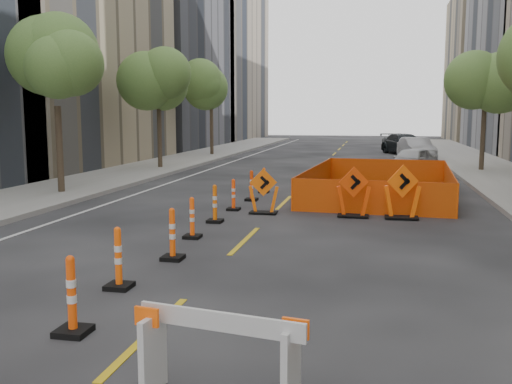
% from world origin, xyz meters
% --- Properties ---
extents(ground_plane, '(140.00, 140.00, 0.00)m').
position_xyz_m(ground_plane, '(0.00, 0.00, 0.00)').
color(ground_plane, black).
extents(sidewalk_left, '(4.00, 90.00, 0.15)m').
position_xyz_m(sidewalk_left, '(-9.00, 12.00, 0.07)').
color(sidewalk_left, gray).
rests_on(sidewalk_left, ground).
extents(bld_left_d, '(12.00, 16.00, 14.00)m').
position_xyz_m(bld_left_d, '(-17.00, 39.20, 7.00)').
color(bld_left_d, '#4C4C51').
rests_on(bld_left_d, ground).
extents(bld_left_e, '(12.00, 20.00, 20.00)m').
position_xyz_m(bld_left_e, '(-17.00, 55.60, 10.00)').
color(bld_left_e, gray).
rests_on(bld_left_e, ground).
extents(bld_right_e, '(12.00, 14.00, 16.00)m').
position_xyz_m(bld_right_e, '(17.00, 58.60, 8.00)').
color(bld_right_e, tan).
rests_on(bld_right_e, ground).
extents(tree_l_b, '(2.80, 2.80, 5.95)m').
position_xyz_m(tree_l_b, '(-8.40, 10.00, 4.53)').
color(tree_l_b, '#382B1E').
rests_on(tree_l_b, ground).
extents(tree_l_c, '(2.80, 2.80, 5.95)m').
position_xyz_m(tree_l_c, '(-8.40, 20.00, 4.53)').
color(tree_l_c, '#382B1E').
rests_on(tree_l_c, ground).
extents(tree_l_d, '(2.80, 2.80, 5.95)m').
position_xyz_m(tree_l_d, '(-8.40, 30.00, 4.53)').
color(tree_l_d, '#382B1E').
rests_on(tree_l_d, ground).
extents(tree_r_c, '(2.80, 2.80, 5.95)m').
position_xyz_m(tree_r_c, '(8.40, 22.00, 4.53)').
color(tree_r_c, '#382B1E').
rests_on(tree_r_c, ground).
extents(channelizer_1, '(0.44, 0.44, 1.12)m').
position_xyz_m(channelizer_1, '(-1.02, -2.22, 0.56)').
color(channelizer_1, '#E44409').
rests_on(channelizer_1, ground).
extents(channelizer_2, '(0.43, 0.43, 1.10)m').
position_xyz_m(channelizer_2, '(-1.30, -0.15, 0.55)').
color(channelizer_2, '#EE510A').
rests_on(channelizer_2, ground).
extents(channelizer_3, '(0.43, 0.43, 1.10)m').
position_xyz_m(channelizer_3, '(-1.07, 1.92, 0.55)').
color(channelizer_3, '#F04D0A').
rests_on(channelizer_3, ground).
extents(channelizer_4, '(0.40, 0.40, 1.02)m').
position_xyz_m(channelizer_4, '(-1.32, 3.99, 0.51)').
color(channelizer_4, '#FF4F0A').
rests_on(channelizer_4, ground).
extents(channelizer_5, '(0.42, 0.42, 1.07)m').
position_xyz_m(channelizer_5, '(-1.34, 6.05, 0.54)').
color(channelizer_5, '#DA5909').
rests_on(channelizer_5, ground).
extents(channelizer_6, '(0.39, 0.39, 1.00)m').
position_xyz_m(channelizer_6, '(-1.32, 8.12, 0.50)').
color(channelizer_6, '#FB420A').
rests_on(channelizer_6, ground).
extents(channelizer_7, '(0.42, 0.42, 1.07)m').
position_xyz_m(channelizer_7, '(-1.19, 10.19, 0.53)').
color(channelizer_7, red).
rests_on(channelizer_7, ground).
extents(channelizer_8, '(0.38, 0.38, 0.97)m').
position_xyz_m(channelizer_8, '(-1.15, 12.26, 0.49)').
color(channelizer_8, '#FD570A').
rests_on(channelizer_8, ground).
extents(chevron_sign_left, '(1.03, 0.75, 1.39)m').
position_xyz_m(chevron_sign_left, '(-0.27, 7.70, 0.69)').
color(chevron_sign_left, '#E65A09').
rests_on(chevron_sign_left, ground).
extents(chevron_sign_center, '(1.15, 0.92, 1.50)m').
position_xyz_m(chevron_sign_center, '(2.43, 7.67, 0.75)').
color(chevron_sign_center, '#DF3F09').
rests_on(chevron_sign_center, ground).
extents(chevron_sign_right, '(1.21, 0.98, 1.58)m').
position_xyz_m(chevron_sign_right, '(3.81, 7.66, 0.79)').
color(chevron_sign_right, '#FF5A0A').
rests_on(chevron_sign_right, ground).
extents(safety_fence, '(5.42, 8.62, 1.04)m').
position_xyz_m(safety_fence, '(3.22, 12.33, 0.52)').
color(safety_fence, '#EC490C').
rests_on(safety_fence, ground).
extents(barricade_board, '(1.98, 0.89, 0.96)m').
position_xyz_m(barricade_board, '(1.46, -3.52, 0.48)').
color(barricade_board, silver).
rests_on(barricade_board, ground).
extents(parked_car_near, '(3.03, 4.24, 1.34)m').
position_xyz_m(parked_car_near, '(4.82, 20.46, 0.67)').
color(parked_car_near, '#B0B0B2').
rests_on(parked_car_near, ground).
extents(parked_car_mid, '(2.38, 4.67, 1.47)m').
position_xyz_m(parked_car_mid, '(5.62, 29.29, 0.73)').
color(parked_car_mid, '#A3A2A8').
rests_on(parked_car_mid, ground).
extents(parked_car_far, '(3.95, 5.65, 1.52)m').
position_xyz_m(parked_car_far, '(5.15, 34.73, 0.76)').
color(parked_car_far, black).
rests_on(parked_car_far, ground).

